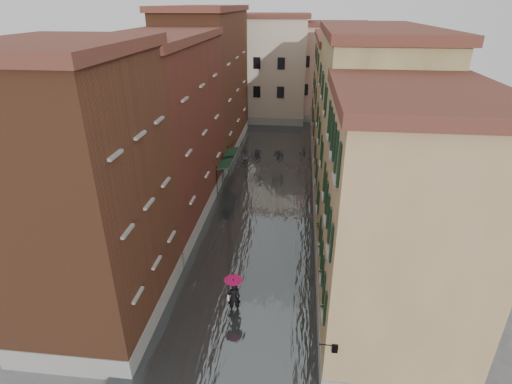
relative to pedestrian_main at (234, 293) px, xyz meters
The scene contains 16 objects.
ground 1.79m from the pedestrian_main, 74.85° to the left, with size 120.00×120.00×0.00m, color #575759.
floodwater 14.29m from the pedestrian_main, 88.65° to the left, with size 10.00×60.00×0.20m, color #3D4244.
building_left_near 8.52m from the pedestrian_main, behind, with size 6.00×8.00×13.00m, color brown.
building_left_mid 13.20m from the pedestrian_main, 123.06° to the left, with size 6.00×14.00×12.50m, color #59261C.
building_left_far 26.73m from the pedestrian_main, 104.79° to the left, with size 6.00×16.00×14.00m, color brown.
building_right_near 8.64m from the pedestrian_main, ahead, with size 6.00×8.00×11.50m, color #9D7C51.
building_right_mid 13.65m from the pedestrian_main, 54.38° to the left, with size 6.00×14.00×13.00m, color tan.
building_right_far 26.67m from the pedestrian_main, 73.79° to the left, with size 6.00×16.00×11.50m, color #9D7C51.
building_end_cream 39.68m from the pedestrian_main, 93.88° to the left, with size 12.00×9.00×13.00m, color #C6B19D.
building_end_pink 41.99m from the pedestrian_main, 81.27° to the left, with size 10.00×9.00×12.00m, color #CDA090.
awning_near 15.27m from the pedestrian_main, 101.94° to the left, with size 1.09×3.01×2.80m.
awning_far 17.47m from the pedestrian_main, 100.42° to the left, with size 1.09×2.91×2.80m.
wall_lantern 6.89m from the pedestrian_main, 45.57° to the right, with size 0.71×0.22×0.35m.
window_planters 5.32m from the pedestrian_main, 22.44° to the left, with size 0.59×10.63×0.84m.
pedestrian_main is the anchor object (origin of this frame).
pedestrian_far 20.85m from the pedestrian_main, 95.94° to the left, with size 0.84×0.66×1.73m, color black.
Camera 1 is at (2.64, -17.31, 14.77)m, focal length 28.00 mm.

